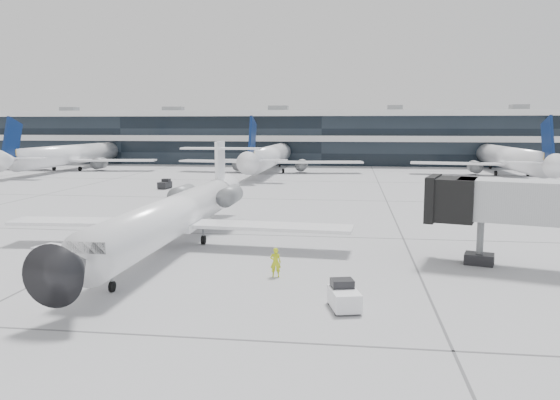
# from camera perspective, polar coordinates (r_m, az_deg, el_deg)

# --- Properties ---
(ground) EXTENTS (220.00, 220.00, 0.00)m
(ground) POSITION_cam_1_polar(r_m,az_deg,el_deg) (40.90, -1.35, -3.70)
(ground) COLOR #939496
(ground) RESTS_ON ground
(terminal) EXTENTS (170.00, 22.00, 10.00)m
(terminal) POSITION_cam_1_polar(r_m,az_deg,el_deg) (121.79, 4.65, 6.30)
(terminal) COLOR black
(terminal) RESTS_ON ground
(bg_jet_left) EXTENTS (32.00, 40.00, 9.60)m
(bg_jet_left) POSITION_cam_1_polar(r_m,az_deg,el_deg) (107.88, -20.85, 2.96)
(bg_jet_left) COLOR white
(bg_jet_left) RESTS_ON ground
(bg_jet_center) EXTENTS (32.00, 40.00, 9.60)m
(bg_jet_center) POSITION_cam_1_polar(r_m,az_deg,el_deg) (96.00, -0.99, 2.94)
(bg_jet_center) COLOR white
(bg_jet_center) RESTS_ON ground
(bg_jet_right) EXTENTS (32.00, 40.00, 9.60)m
(bg_jet_right) POSITION_cam_1_polar(r_m,az_deg,el_deg) (98.38, 22.74, 2.45)
(bg_jet_right) COLOR white
(bg_jet_right) RESTS_ON ground
(regional_jet) EXTENTS (23.55, 29.26, 6.77)m
(regional_jet) POSITION_cam_1_polar(r_m,az_deg,el_deg) (37.19, -10.69, -1.37)
(regional_jet) COLOR white
(regional_jet) RESTS_ON ground
(ramp_worker) EXTENTS (0.63, 0.45, 1.61)m
(ramp_worker) POSITION_cam_1_polar(r_m,az_deg,el_deg) (29.71, -0.47, -6.52)
(ramp_worker) COLOR #CADE17
(ramp_worker) RESTS_ON ground
(baggage_tug) EXTENTS (1.61, 2.20, 1.25)m
(baggage_tug) POSITION_cam_1_polar(r_m,az_deg,el_deg) (24.93, 6.69, -9.99)
(baggage_tug) COLOR white
(baggage_tug) RESTS_ON ground
(cargo_uld) EXTENTS (2.45, 2.10, 1.70)m
(cargo_uld) POSITION_cam_1_polar(r_m,az_deg,el_deg) (31.88, -22.55, -6.05)
(cargo_uld) COLOR black
(cargo_uld) RESTS_ON ground
(traffic_cone) EXTENTS (0.46, 0.46, 0.57)m
(traffic_cone) POSITION_cam_1_polar(r_m,az_deg,el_deg) (47.70, -11.63, -1.87)
(traffic_cone) COLOR #D6420B
(traffic_cone) RESTS_ON ground
(far_tug) EXTENTS (1.42, 2.12, 1.27)m
(far_tug) POSITION_cam_1_polar(r_m,az_deg,el_deg) (72.24, -11.93, 1.61)
(far_tug) COLOR black
(far_tug) RESTS_ON ground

